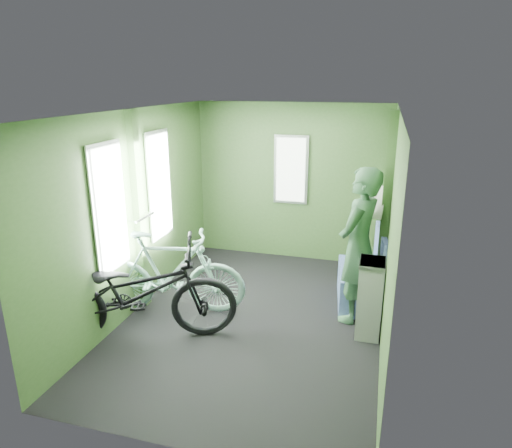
{
  "coord_description": "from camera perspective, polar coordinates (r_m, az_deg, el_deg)",
  "views": [
    {
      "loc": [
        1.28,
        -4.45,
        2.6
      ],
      "look_at": [
        0.0,
        0.1,
        1.1
      ],
      "focal_mm": 32.0,
      "sensor_mm": 36.0,
      "label": 1
    }
  ],
  "objects": [
    {
      "name": "room",
      "position": [
        4.82,
        -0.62,
        3.63
      ],
      "size": [
        4.0,
        4.02,
        2.31
      ],
      "color": "black",
      "rests_on": "ground"
    },
    {
      "name": "passenger",
      "position": [
        5.09,
        12.69,
        -2.68
      ],
      "size": [
        0.62,
        0.77,
        1.74
      ],
      "rotation": [
        0.0,
        0.0,
        -1.94
      ],
      "color": "#2B4F34",
      "rests_on": "ground"
    },
    {
      "name": "waste_box",
      "position": [
        4.96,
        14.04,
        -9.0
      ],
      "size": [
        0.25,
        0.35,
        0.84
      ],
      "primitive_type": "cube",
      "color": "gray",
      "rests_on": "ground"
    },
    {
      "name": "bicycle_mint",
      "position": [
        5.49,
        -10.49,
        -10.94
      ],
      "size": [
        1.82,
        0.98,
        1.1
      ],
      "primitive_type": "imported",
      "rotation": [
        0.0,
        -0.16,
        1.77
      ],
      "color": "#87BDAD",
      "rests_on": "ground"
    },
    {
      "name": "bench_seat",
      "position": [
        5.67,
        13.06,
        -7.06
      ],
      "size": [
        0.59,
        0.93,
        0.93
      ],
      "rotation": [
        0.0,
        0.0,
        0.12
      ],
      "color": "navy",
      "rests_on": "ground"
    },
    {
      "name": "bicycle_black",
      "position": [
        5.09,
        -14.1,
        -13.66
      ],
      "size": [
        2.16,
        1.44,
        1.11
      ],
      "primitive_type": "imported",
      "rotation": [
        0.0,
        -0.07,
        1.93
      ],
      "color": "black",
      "rests_on": "ground"
    }
  ]
}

